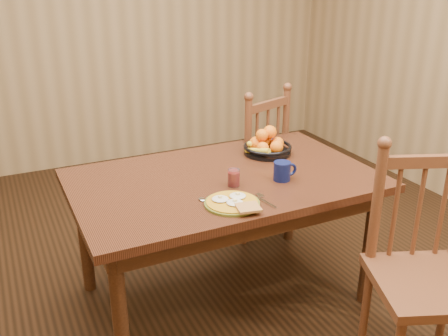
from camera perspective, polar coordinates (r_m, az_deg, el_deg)
name	(u,v)px	position (r m, az deg, el deg)	size (l,w,h in m)	color
room	(224,64)	(2.49, 0.00, 11.81)	(4.52, 5.02, 2.72)	black
dining_table	(224,191)	(2.70, 0.00, -2.66)	(1.60, 1.00, 0.75)	black
chair_far	(249,163)	(3.52, 2.87, 0.57)	(0.60, 0.59, 1.05)	#4C2B17
chair_near	(427,273)	(2.44, 22.23, -11.05)	(0.63, 0.62, 1.09)	#4C2B17
breakfast_plate	(233,203)	(2.35, 1.03, -3.97)	(0.26, 0.30, 0.04)	#59601E
fork	(264,200)	(2.40, 4.65, -3.66)	(0.04, 0.18, 0.00)	silver
spoon	(205,201)	(2.38, -2.18, -3.80)	(0.04, 0.16, 0.01)	silver
coffee_mug	(283,171)	(2.62, 6.73, -0.32)	(0.13, 0.09, 0.10)	#0B133E
juice_glass	(234,178)	(2.54, 1.12, -1.18)	(0.06, 0.06, 0.09)	silver
fruit_bowl	(267,145)	(2.99, 4.92, 2.58)	(0.29, 0.29, 0.17)	black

